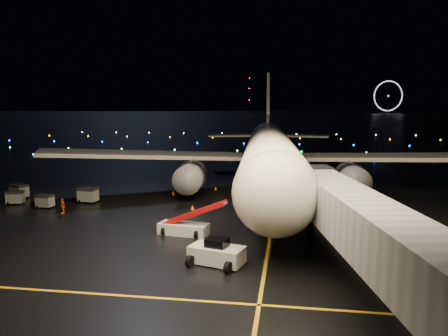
{
  "coord_description": "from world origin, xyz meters",
  "views": [
    {
      "loc": [
        13.64,
        -34.45,
        11.69
      ],
      "look_at": [
        6.53,
        12.0,
        5.0
      ],
      "focal_mm": 35.0,
      "sensor_mm": 36.0,
      "label": 1
    }
  ],
  "objects_px": {
    "pushback_tug": "(217,251)",
    "baggage_cart_3": "(15,198)",
    "baggage_cart_0": "(45,201)",
    "baggage_cart_1": "(88,195)",
    "baggage_cart_4": "(19,191)",
    "belt_loader": "(183,217)",
    "crew_c": "(63,206)",
    "airliner": "(270,126)"
  },
  "relations": [
    {
      "from": "belt_loader",
      "to": "baggage_cart_3",
      "type": "distance_m",
      "value": 24.7
    },
    {
      "from": "baggage_cart_4",
      "to": "pushback_tug",
      "type": "bearing_deg",
      "value": -12.47
    },
    {
      "from": "pushback_tug",
      "to": "crew_c",
      "type": "relative_size",
      "value": 2.35
    },
    {
      "from": "crew_c",
      "to": "baggage_cart_4",
      "type": "relative_size",
      "value": 0.82
    },
    {
      "from": "baggage_cart_0",
      "to": "baggage_cart_1",
      "type": "distance_m",
      "value": 5.0
    },
    {
      "from": "pushback_tug",
      "to": "baggage_cart_3",
      "type": "height_order",
      "value": "pushback_tug"
    },
    {
      "from": "airliner",
      "to": "belt_loader",
      "type": "relative_size",
      "value": 9.5
    },
    {
      "from": "baggage_cart_0",
      "to": "baggage_cart_1",
      "type": "xyz_separation_m",
      "value": [
        3.67,
        3.39,
        0.16
      ]
    },
    {
      "from": "airliner",
      "to": "crew_c",
      "type": "distance_m",
      "value": 28.93
    },
    {
      "from": "baggage_cart_0",
      "to": "baggage_cart_4",
      "type": "bearing_deg",
      "value": 148.97
    },
    {
      "from": "baggage_cart_3",
      "to": "pushback_tug",
      "type": "bearing_deg",
      "value": -46.38
    },
    {
      "from": "belt_loader",
      "to": "baggage_cart_1",
      "type": "bearing_deg",
      "value": 152.13
    },
    {
      "from": "crew_c",
      "to": "baggage_cart_3",
      "type": "xyz_separation_m",
      "value": [
        -8.02,
        3.52,
        -0.05
      ]
    },
    {
      "from": "baggage_cart_0",
      "to": "baggage_cart_3",
      "type": "xyz_separation_m",
      "value": [
        -4.56,
        1.21,
        0.05
      ]
    },
    {
      "from": "airliner",
      "to": "belt_loader",
      "type": "height_order",
      "value": "airliner"
    },
    {
      "from": "crew_c",
      "to": "baggage_cart_4",
      "type": "height_order",
      "value": "baggage_cart_4"
    },
    {
      "from": "airliner",
      "to": "baggage_cart_3",
      "type": "distance_m",
      "value": 33.74
    },
    {
      "from": "airliner",
      "to": "pushback_tug",
      "type": "xyz_separation_m",
      "value": [
        -2.35,
        -29.96,
        -8.02
      ]
    },
    {
      "from": "crew_c",
      "to": "baggage_cart_1",
      "type": "distance_m",
      "value": 5.7
    },
    {
      "from": "belt_loader",
      "to": "crew_c",
      "type": "bearing_deg",
      "value": 169.12
    },
    {
      "from": "airliner",
      "to": "belt_loader",
      "type": "distance_m",
      "value": 25.0
    },
    {
      "from": "airliner",
      "to": "belt_loader",
      "type": "bearing_deg",
      "value": -109.87
    },
    {
      "from": "baggage_cart_1",
      "to": "pushback_tug",
      "type": "bearing_deg",
      "value": -38.18
    },
    {
      "from": "airliner",
      "to": "crew_c",
      "type": "xyz_separation_m",
      "value": [
        -21.61,
        -17.43,
        -8.12
      ]
    },
    {
      "from": "airliner",
      "to": "baggage_cart_4",
      "type": "bearing_deg",
      "value": -164.84
    },
    {
      "from": "baggage_cart_4",
      "to": "baggage_cart_0",
      "type": "bearing_deg",
      "value": -14.45
    },
    {
      "from": "airliner",
      "to": "baggage_cart_3",
      "type": "bearing_deg",
      "value": -158.54
    },
    {
      "from": "airliner",
      "to": "baggage_cart_0",
      "type": "bearing_deg",
      "value": -152.6
    },
    {
      "from": "pushback_tug",
      "to": "belt_loader",
      "type": "height_order",
      "value": "belt_loader"
    },
    {
      "from": "crew_c",
      "to": "baggage_cart_1",
      "type": "relative_size",
      "value": 0.79
    },
    {
      "from": "pushback_tug",
      "to": "baggage_cart_4",
      "type": "relative_size",
      "value": 1.93
    },
    {
      "from": "baggage_cart_0",
      "to": "baggage_cart_3",
      "type": "bearing_deg",
      "value": 169.78
    },
    {
      "from": "baggage_cart_1",
      "to": "baggage_cart_3",
      "type": "distance_m",
      "value": 8.51
    },
    {
      "from": "baggage_cart_3",
      "to": "airliner",
      "type": "bearing_deg",
      "value": 9.24
    },
    {
      "from": "pushback_tug",
      "to": "baggage_cart_3",
      "type": "relative_size",
      "value": 2.12
    },
    {
      "from": "airliner",
      "to": "baggage_cart_0",
      "type": "relative_size",
      "value": 35.54
    },
    {
      "from": "airliner",
      "to": "pushback_tug",
      "type": "relative_size",
      "value": 15.82
    },
    {
      "from": "pushback_tug",
      "to": "baggage_cart_1",
      "type": "relative_size",
      "value": 1.86
    },
    {
      "from": "baggage_cart_1",
      "to": "airliner",
      "type": "bearing_deg",
      "value": 34.28
    },
    {
      "from": "baggage_cart_0",
      "to": "baggage_cart_3",
      "type": "distance_m",
      "value": 4.72
    },
    {
      "from": "baggage_cart_0",
      "to": "baggage_cart_1",
      "type": "height_order",
      "value": "baggage_cart_1"
    },
    {
      "from": "pushback_tug",
      "to": "baggage_cart_3",
      "type": "xyz_separation_m",
      "value": [
        -27.29,
        16.05,
        -0.15
      ]
    }
  ]
}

